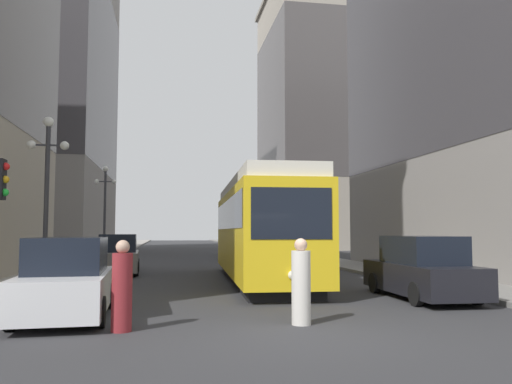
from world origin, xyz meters
TOP-DOWN VIEW (x-y plane):
  - ground_plane at (0.00, 0.00)m, footprint 200.00×200.00m
  - sidewalk_left at (-7.44, 40.00)m, footprint 2.70×120.00m
  - sidewalk_right at (7.44, 40.00)m, footprint 2.70×120.00m
  - streetcar at (1.01, 10.36)m, footprint 3.17×13.17m
  - transit_bus at (4.43, 29.25)m, footprint 2.59×11.90m
  - parked_car_left_near at (-4.79, 14.96)m, footprint 2.03×4.40m
  - parked_car_left_mid at (-4.79, 2.83)m, footprint 2.04×4.42m
  - parked_car_right_far at (4.79, 4.62)m, footprint 1.98×4.80m
  - pedestrian_crossing_near at (0.25, 1.13)m, footprint 0.41×0.41m
  - pedestrian_crossing_far at (-3.42, 1.00)m, footprint 0.40×0.40m
  - lamp_post_left_near at (-6.69, 9.09)m, footprint 1.41×0.36m
  - lamp_post_left_far at (-6.69, 25.57)m, footprint 1.41×0.36m
  - building_left_corner at (-13.86, 41.99)m, footprint 10.75×24.00m
  - building_right_midblock at (16.66, 47.81)m, footprint 16.36×16.75m

SIDE VIEW (x-z plane):
  - ground_plane at x=0.00m, z-range 0.00..0.00m
  - sidewalk_left at x=-7.44m, z-range 0.00..0.15m
  - sidewalk_right at x=7.44m, z-range 0.00..0.15m
  - pedestrian_crossing_far at x=-3.42m, z-range -0.06..1.73m
  - parked_car_left_near at x=-4.79m, z-range -0.07..1.75m
  - parked_car_left_mid at x=-4.79m, z-range -0.07..1.75m
  - pedestrian_crossing_near at x=0.25m, z-range -0.06..1.75m
  - parked_car_right_far at x=4.79m, z-range -0.07..1.75m
  - transit_bus at x=4.43m, z-range 0.22..3.67m
  - streetcar at x=1.01m, z-range 0.16..4.05m
  - lamp_post_left_near at x=-6.69m, z-range 1.04..6.82m
  - lamp_post_left_far at x=-6.69m, z-range 1.06..7.17m
  - building_right_midblock at x=16.66m, z-range 0.47..30.66m
  - building_left_corner at x=-13.86m, z-range 0.49..31.78m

